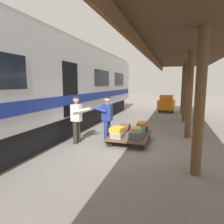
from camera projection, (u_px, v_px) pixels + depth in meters
ground_plane at (130, 145)px, 6.93m from camera, size 60.00×60.00×0.00m
platform_canopy at (194, 46)px, 5.87m from camera, size 3.20×17.89×3.56m
train_car at (37, 86)px, 7.78m from camera, size 3.03×19.21×4.00m
luggage_cart at (130, 135)px, 7.26m from camera, size 1.39×1.86×0.30m
suitcase_gray_aluminum at (118, 135)px, 6.85m from camera, size 0.42×0.63×0.17m
suitcase_teal_softside at (138, 132)px, 7.14m from camera, size 0.51×0.56×0.26m
suitcase_slate_roller at (136, 135)px, 6.66m from camera, size 0.54×0.62×0.25m
suitcase_black_hardshell at (141, 129)px, 7.62m from camera, size 0.53×0.52×0.18m
suitcase_brown_leather at (125, 127)px, 7.81m from camera, size 0.37×0.45×0.25m
suitcase_burgundy_valise at (122, 131)px, 7.33m from camera, size 0.51×0.60×0.18m
suitcase_orange_carryall at (142, 125)px, 7.60m from camera, size 0.32×0.54×0.20m
suitcase_tan_vintage at (136, 130)px, 6.59m from camera, size 0.41×0.47×0.15m
suitcase_yellow_case at (117, 130)px, 6.84m from camera, size 0.49×0.55×0.18m
porter_in_overalls at (107, 118)px, 7.19m from camera, size 0.70×0.48×1.70m
porter_by_door at (77, 118)px, 7.04m from camera, size 0.69×0.46×1.70m
baggage_tug at (166, 104)px, 14.95m from camera, size 1.29×1.82×1.30m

